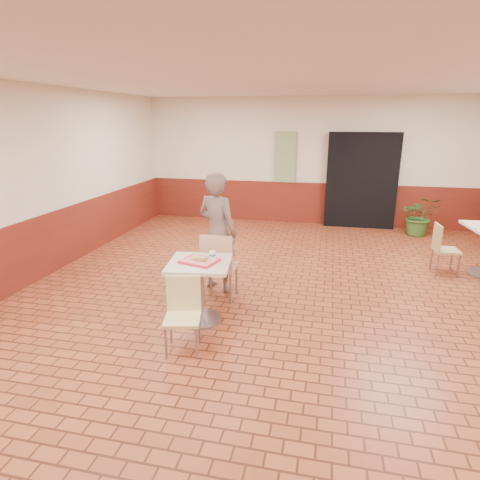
% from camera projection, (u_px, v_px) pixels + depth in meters
% --- Properties ---
extents(room_shell, '(8.01, 10.01, 3.01)m').
position_uv_depth(room_shell, '(288.00, 202.00, 4.89)').
color(room_shell, brown).
rests_on(room_shell, ground).
extents(wainscot_band, '(8.00, 10.00, 1.00)m').
position_uv_depth(wainscot_band, '(286.00, 278.00, 5.17)').
color(wainscot_band, maroon).
rests_on(wainscot_band, ground).
extents(corridor_doorway, '(1.60, 0.22, 2.20)m').
position_uv_depth(corridor_doorway, '(361.00, 181.00, 9.31)').
color(corridor_doorway, black).
rests_on(corridor_doorway, ground).
extents(promo_poster, '(0.50, 0.03, 1.20)m').
position_uv_depth(promo_poster, '(285.00, 157.00, 9.60)').
color(promo_poster, gray).
rests_on(promo_poster, wainscot_band).
extents(main_table, '(0.75, 0.75, 0.79)m').
position_uv_depth(main_table, '(200.00, 281.00, 4.99)').
color(main_table, beige).
rests_on(main_table, ground).
extents(chair_main_front, '(0.46, 0.46, 0.82)m').
position_uv_depth(chair_main_front, '(183.00, 310.00, 4.39)').
color(chair_main_front, '#E8D98B').
rests_on(chair_main_front, ground).
extents(chair_main_back, '(0.46, 0.46, 0.98)m').
position_uv_depth(chair_main_back, '(218.00, 263.00, 5.58)').
color(chair_main_back, tan).
rests_on(chair_main_back, ground).
extents(customer, '(0.75, 0.63, 1.77)m').
position_uv_depth(customer, '(218.00, 232.00, 5.86)').
color(customer, '#715B57').
rests_on(customer, ground).
extents(serving_tray, '(0.43, 0.33, 0.03)m').
position_uv_depth(serving_tray, '(199.00, 261.00, 4.91)').
color(serving_tray, red).
rests_on(serving_tray, main_table).
extents(ring_donut, '(0.11, 0.11, 0.03)m').
position_uv_depth(ring_donut, '(195.00, 258.00, 4.94)').
color(ring_donut, '#F1A658').
rests_on(ring_donut, serving_tray).
extents(long_john_donut, '(0.15, 0.09, 0.04)m').
position_uv_depth(long_john_donut, '(201.00, 259.00, 4.88)').
color(long_john_donut, gold).
rests_on(long_john_donut, serving_tray).
extents(paper_cup, '(0.08, 0.08, 0.10)m').
position_uv_depth(paper_cup, '(212.00, 255.00, 4.93)').
color(paper_cup, white).
rests_on(paper_cup, serving_tray).
extents(chair_second_left, '(0.41, 0.41, 0.82)m').
position_uv_depth(chair_second_left, '(442.00, 246.00, 6.62)').
color(chair_second_left, tan).
rests_on(chair_second_left, ground).
extents(potted_plant, '(0.81, 0.71, 0.88)m').
position_uv_depth(potted_plant, '(420.00, 216.00, 8.79)').
color(potted_plant, '#356428').
rests_on(potted_plant, ground).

